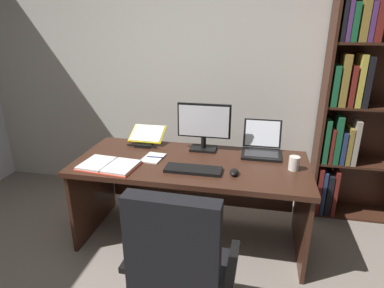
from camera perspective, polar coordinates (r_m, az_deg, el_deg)
The scene contains 13 objects.
wall_back at distance 3.31m, azimuth 4.86°, elevation 12.68°, with size 5.65×0.12×2.62m, color beige.
desk at distance 2.74m, azimuth 0.21°, elevation -5.94°, with size 1.83×0.80×0.72m.
bookshelf at distance 3.21m, azimuth 26.62°, elevation 6.07°, with size 0.76×0.31×2.13m.
office_chair at distance 1.96m, azimuth -2.24°, elevation -22.45°, with size 0.62×0.60×0.99m.
monitor at distance 2.77m, azimuth 2.07°, elevation 2.93°, with size 0.45×0.16×0.40m.
laptop at distance 2.79m, azimuth 12.00°, elevation -0.54°, with size 0.32×0.34×0.25m.
keyboard at distance 2.42m, azimuth 0.22°, elevation -4.47°, with size 0.42×0.15×0.02m, color black.
computer_mouse at distance 2.38m, azimuth 7.33°, elevation -4.87°, with size 0.06×0.10×0.04m, color black.
reading_stand_with_book at distance 3.00m, azimuth -7.85°, elevation 1.48°, with size 0.30×0.28×0.13m.
open_binder at distance 2.58m, azimuth -14.25°, elevation -3.58°, with size 0.46×0.33×0.02m.
notepad at distance 2.66m, azimuth -6.77°, elevation -2.40°, with size 0.15×0.21×0.01m, color silver.
pen at distance 2.65m, azimuth -6.37°, elevation -2.26°, with size 0.01×0.01×0.14m, color navy.
coffee_mug at distance 2.54m, azimuth 17.34°, elevation -3.21°, with size 0.08×0.08×0.10m, color silver.
Camera 1 is at (0.39, -1.12, 1.75)m, focal length 30.68 mm.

